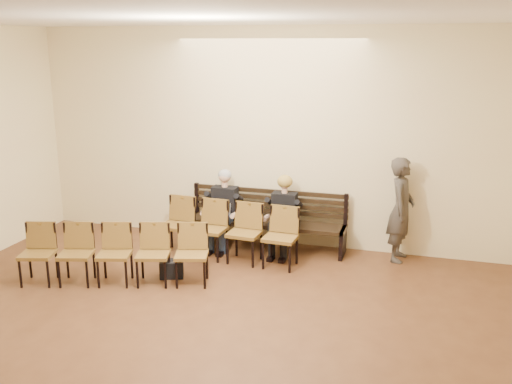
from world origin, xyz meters
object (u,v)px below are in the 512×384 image
at_px(seated_man, 223,211).
at_px(chair_row_back, 114,255).
at_px(seated_woman, 283,219).
at_px(chair_row_front, 227,232).
at_px(laptop, 218,216).
at_px(passerby, 402,202).
at_px(bench, 265,235).
at_px(bag, 172,269).
at_px(water_bottle, 288,224).

distance_m(seated_man, chair_row_back, 2.05).
height_order(seated_man, seated_woman, seated_man).
height_order(seated_woman, chair_row_front, seated_woman).
distance_m(laptop, passerby, 2.85).
relative_size(bench, bag, 7.86).
height_order(seated_man, chair_row_front, seated_man).
bearing_deg(laptop, chair_row_back, -115.08).
bearing_deg(seated_man, chair_row_front, -64.59).
distance_m(bench, seated_man, 0.78).
relative_size(bench, seated_woman, 2.35).
xyz_separation_m(bench, bag, (-0.96, -1.52, -0.10)).
distance_m(passerby, chair_row_back, 4.26).
xyz_separation_m(bench, passerby, (2.10, 0.10, 0.69)).
bearing_deg(bag, seated_man, 78.60).
bearing_deg(water_bottle, bag, -142.39).
height_order(water_bottle, bag, water_bottle).
bearing_deg(passerby, bench, 98.51).
distance_m(seated_man, passerby, 2.80).
height_order(bag, chair_row_front, chair_row_front).
bearing_deg(laptop, bench, 26.20).
bearing_deg(laptop, passerby, 11.65).
bearing_deg(bench, passerby, 2.72).
xyz_separation_m(bag, chair_row_back, (-0.65, -0.42, 0.30)).
bearing_deg(passerby, bag, 123.66).
bearing_deg(chair_row_front, passerby, 20.14).
bearing_deg(bench, water_bottle, -41.05).
distance_m(laptop, chair_row_back, 1.89).
distance_m(passerby, chair_row_front, 2.68).
bearing_deg(seated_woman, water_bottle, -62.36).
bearing_deg(seated_man, laptop, -98.63).
relative_size(laptop, chair_row_front, 0.15).
xyz_separation_m(seated_man, laptop, (-0.03, -0.17, -0.03)).
bearing_deg(chair_row_back, passerby, 13.00).
bearing_deg(laptop, seated_man, 85.11).
height_order(seated_woman, water_bottle, seated_woman).
distance_m(seated_woman, passerby, 1.83).
bearing_deg(seated_woman, chair_row_back, -136.69).
relative_size(bag, passerby, 0.18).
height_order(bench, laptop, laptop).
distance_m(bench, passerby, 2.22).
xyz_separation_m(seated_man, seated_woman, (1.00, 0.00, -0.05)).
xyz_separation_m(seated_man, chair_row_front, (0.25, -0.53, -0.16)).
relative_size(chair_row_front, chair_row_back, 0.85).
distance_m(laptop, chair_row_front, 0.47).
distance_m(seated_woman, water_bottle, 0.33).
relative_size(water_bottle, chair_row_back, 0.10).
bearing_deg(water_bottle, seated_man, 165.63).
xyz_separation_m(seated_woman, water_bottle, (0.15, -0.29, 0.02)).
xyz_separation_m(bench, water_bottle, (0.48, -0.41, 0.35)).
bearing_deg(water_bottle, laptop, 173.91).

